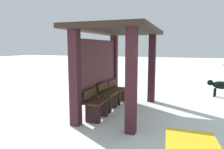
# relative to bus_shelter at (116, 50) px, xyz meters

# --- Properties ---
(ground_plane) EXTENTS (60.00, 60.00, 0.00)m
(ground_plane) POSITION_rel_bus_shelter_xyz_m (0.00, -0.14, -1.68)
(ground_plane) COLOR white
(bus_shelter) EXTENTS (3.24, 1.89, 2.27)m
(bus_shelter) POSITION_rel_bus_shelter_xyz_m (0.00, 0.00, 0.00)
(bus_shelter) COLOR #3F1C25
(bus_shelter) RESTS_ON ground
(bench_left_inside) EXTENTS (0.70, 0.41, 0.75)m
(bench_left_inside) POSITION_rel_bus_shelter_xyz_m (-0.80, 0.22, -1.37)
(bench_left_inside) COLOR #452C1C
(bench_left_inside) RESTS_ON ground
(bench_center_inside) EXTENTS (0.70, 0.37, 0.77)m
(bench_center_inside) POSITION_rel_bus_shelter_xyz_m (0.00, 0.22, -1.36)
(bench_center_inside) COLOR #403B18
(bench_center_inside) RESTS_ON ground
(bench_right_inside) EXTENTS (0.70, 0.40, 0.73)m
(bench_right_inside) POSITION_rel_bus_shelter_xyz_m (0.80, 0.23, -1.39)
(bench_right_inside) COLOR brown
(bench_right_inside) RESTS_ON ground
(dog) EXTENTS (0.41, 0.86, 0.59)m
(dog) POSITION_rel_bus_shelter_xyz_m (2.71, -2.97, -1.27)
(dog) COLOR black
(dog) RESTS_ON ground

